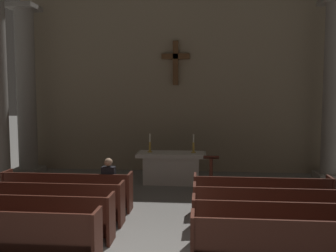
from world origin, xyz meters
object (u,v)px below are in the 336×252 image
at_px(pew_left_row_4, 67,191).
at_px(pew_right_row_4, 262,195).
at_px(candlestick_right, 193,147).
at_px(pew_left_row_1, 6,235).
at_px(altar, 172,167).
at_px(pew_left_row_3, 52,202).
at_px(lone_worshipper, 110,183).
at_px(lectern, 211,176).
at_px(column_right_fourth, 333,93).
at_px(pew_right_row_2, 279,224).
at_px(candlestick_left, 150,146).
at_px(pew_left_row_2, 32,216).
at_px(pew_right_row_1, 292,245).
at_px(column_left_fourth, 26,93).
at_px(pew_right_row_3, 269,208).

bearing_deg(pew_left_row_4, pew_right_row_4, 0.00).
relative_size(pew_right_row_4, candlestick_right, 5.37).
distance_m(pew_left_row_1, altar, 6.19).
relative_size(pew_left_row_3, candlestick_right, 5.37).
height_order(pew_left_row_4, altar, altar).
relative_size(pew_left_row_3, lone_worshipper, 2.43).
bearing_deg(lectern, pew_left_row_1, -128.56).
bearing_deg(column_right_fourth, pew_right_row_2, -116.69).
bearing_deg(pew_left_row_1, candlestick_left, 73.68).
bearing_deg(pew_left_row_2, candlestick_left, 70.65).
height_order(pew_left_row_1, pew_right_row_4, same).
bearing_deg(pew_right_row_1, lone_worshipper, 141.87).
height_order(pew_left_row_2, pew_right_row_4, same).
distance_m(pew_right_row_2, altar, 5.32).
relative_size(pew_right_row_2, candlestick_right, 5.37).
bearing_deg(altar, candlestick_left, 180.00).
bearing_deg(lone_worshipper, pew_left_row_4, -177.95).
distance_m(column_left_fourth, candlestick_right, 6.34).
relative_size(pew_right_row_1, pew_right_row_4, 1.00).
distance_m(pew_right_row_4, lectern, 2.02).
height_order(pew_right_row_1, column_right_fourth, column_right_fourth).
relative_size(lectern, lone_worshipper, 0.87).
bearing_deg(altar, pew_left_row_3, -121.90).
bearing_deg(pew_left_row_3, pew_right_row_3, 0.00).
distance_m(pew_left_row_2, pew_right_row_4, 5.11).
distance_m(pew_left_row_3, pew_left_row_4, 0.95).
distance_m(pew_left_row_2, column_right_fourth, 9.96).
relative_size(pew_left_row_4, pew_right_row_1, 1.00).
bearing_deg(lectern, lone_worshipper, -147.36).
xyz_separation_m(pew_left_row_2, candlestick_left, (1.67, 4.77, 0.72)).
bearing_deg(pew_right_row_3, column_right_fourth, 59.01).
relative_size(pew_left_row_1, pew_left_row_4, 1.00).
height_order(pew_left_row_1, pew_left_row_2, same).
xyz_separation_m(pew_right_row_4, lone_worshipper, (-3.68, 0.04, 0.22)).
relative_size(column_right_fourth, candlestick_left, 10.03).
height_order(pew_right_row_1, candlestick_right, candlestick_right).
height_order(pew_right_row_3, altar, altar).
xyz_separation_m(pew_right_row_3, lone_worshipper, (-3.68, 0.99, 0.22)).
height_order(column_left_fourth, lone_worshipper, column_left_fourth).
bearing_deg(pew_left_row_1, pew_right_row_3, 21.84).
bearing_deg(candlestick_right, lone_worshipper, -125.44).
bearing_deg(pew_left_row_1, column_right_fourth, 41.48).
bearing_deg(pew_right_row_2, pew_left_row_4, 158.16).
height_order(column_right_fourth, lone_worshipper, column_right_fourth).
bearing_deg(pew_left_row_2, pew_right_row_2, 0.00).
xyz_separation_m(pew_left_row_3, column_left_fourth, (-2.94, 4.89, 2.44)).
bearing_deg(lone_worshipper, candlestick_left, 77.81).
bearing_deg(pew_right_row_1, pew_right_row_4, 90.00).
xyz_separation_m(pew_right_row_2, lone_worshipper, (-3.68, 1.94, 0.22)).
bearing_deg(lectern, candlestick_left, 148.08).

